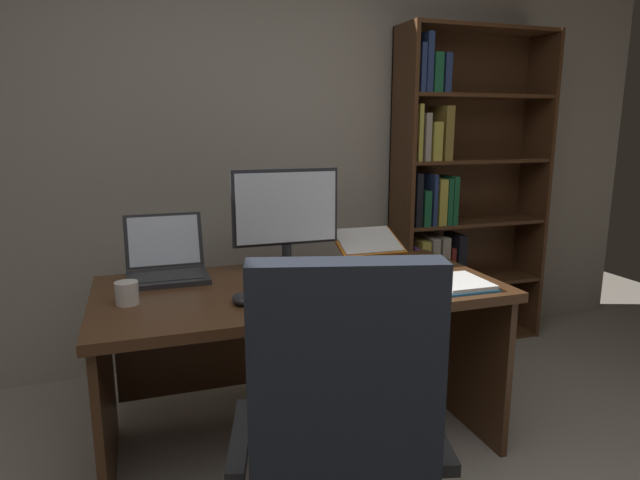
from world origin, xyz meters
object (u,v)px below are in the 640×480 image
(notepad, at_px, (358,277))
(coffee_mug, at_px, (127,293))
(office_chair, at_px, (340,470))
(pen, at_px, (362,274))
(bookshelf, at_px, (452,202))
(open_binder, at_px, (435,285))
(desk, at_px, (295,323))
(keyboard, at_px, (317,293))
(laptop, at_px, (167,265))
(reading_stand_with_book, at_px, (369,244))
(monitor, at_px, (286,218))
(computer_mouse, at_px, (241,299))

(notepad, bearing_deg, coffee_mug, -176.62)
(office_chair, xyz_separation_m, pen, (0.42, 0.86, 0.30))
(bookshelf, bearing_deg, open_binder, -124.74)
(desk, bearing_deg, keyboard, -85.87)
(bookshelf, xyz_separation_m, office_chair, (-1.39, -1.69, -0.46))
(laptop, bearing_deg, keyboard, -40.95)
(bookshelf, xyz_separation_m, coffee_mug, (-1.93, -0.88, -0.13))
(reading_stand_with_book, bearing_deg, notepad, -120.42)
(open_binder, height_order, notepad, open_binder)
(desk, xyz_separation_m, monitor, (0.02, 0.20, 0.43))
(keyboard, height_order, computer_mouse, computer_mouse)
(desk, height_order, keyboard, keyboard)
(desk, distance_m, pen, 0.36)
(desk, xyz_separation_m, laptop, (-0.52, 0.21, 0.25))
(monitor, xyz_separation_m, coffee_mug, (-0.70, -0.32, -0.19))
(keyboard, bearing_deg, laptop, 139.05)
(notepad, distance_m, pen, 0.02)
(monitor, bearing_deg, reading_stand_with_book, 9.72)
(desk, distance_m, notepad, 0.34)
(coffee_mug, bearing_deg, pen, 3.31)
(monitor, bearing_deg, bookshelf, 24.57)
(coffee_mug, bearing_deg, monitor, 24.70)
(desk, height_order, pen, pen)
(reading_stand_with_book, bearing_deg, open_binder, -86.21)
(computer_mouse, bearing_deg, monitor, 56.74)
(reading_stand_with_book, height_order, notepad, reading_stand_with_book)
(bookshelf, height_order, open_binder, bookshelf)
(office_chair, relative_size, open_binder, 2.36)
(monitor, bearing_deg, laptop, 178.88)
(office_chair, bearing_deg, notepad, 79.94)
(office_chair, bearing_deg, open_binder, 59.00)
(reading_stand_with_book, height_order, pen, reading_stand_with_book)
(coffee_mug, bearing_deg, laptop, 64.21)
(office_chair, relative_size, notepad, 5.15)
(monitor, distance_m, coffee_mug, 0.79)
(desk, height_order, bookshelf, bookshelf)
(computer_mouse, bearing_deg, reading_stand_with_book, 35.47)
(bookshelf, height_order, keyboard, bookshelf)
(laptop, height_order, keyboard, laptop)
(desk, bearing_deg, monitor, 84.76)
(computer_mouse, height_order, notepad, computer_mouse)
(reading_stand_with_book, bearing_deg, pen, -117.87)
(laptop, relative_size, keyboard, 0.81)
(reading_stand_with_book, distance_m, coffee_mug, 1.22)
(notepad, height_order, coffee_mug, coffee_mug)
(monitor, xyz_separation_m, pen, (0.27, -0.27, -0.22))
(desk, xyz_separation_m, office_chair, (-0.14, -0.93, -0.08))
(keyboard, height_order, coffee_mug, coffee_mug)
(keyboard, relative_size, notepad, 2.00)
(computer_mouse, height_order, pen, computer_mouse)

